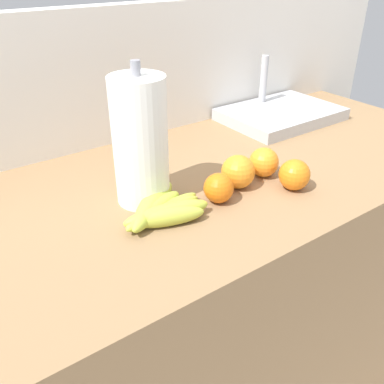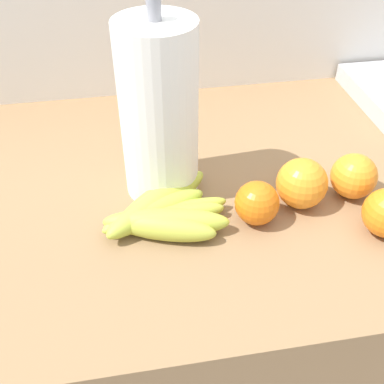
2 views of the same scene
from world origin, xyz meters
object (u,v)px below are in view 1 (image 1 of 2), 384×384
at_px(orange_right, 294,175).
at_px(orange_front, 219,188).
at_px(orange_center, 264,162).
at_px(sink_basin, 280,113).
at_px(paper_towel_roll, 140,142).
at_px(banana_bunch, 159,211).
at_px(orange_back_right, 238,172).

distance_m(orange_right, orange_front, 0.19).
distance_m(orange_center, sink_basin, 0.42).
xyz_separation_m(orange_right, orange_center, (-0.01, 0.09, 0.00)).
xyz_separation_m(orange_right, sink_basin, (0.32, 0.35, -0.02)).
distance_m(orange_front, paper_towel_roll, 0.20).
bearing_deg(banana_bunch, orange_right, -12.56).
relative_size(orange_right, orange_center, 1.00).
height_order(banana_bunch, orange_right, orange_right).
distance_m(banana_bunch, orange_front, 0.15).
xyz_separation_m(paper_towel_roll, sink_basin, (0.63, 0.19, -0.12)).
distance_m(orange_back_right, orange_front, 0.08).
height_order(orange_back_right, paper_towel_roll, paper_towel_roll).
bearing_deg(orange_front, sink_basin, 30.71).
bearing_deg(sink_basin, orange_back_right, -147.24).
distance_m(orange_back_right, paper_towel_roll, 0.24).
bearing_deg(banana_bunch, orange_front, -6.30).
relative_size(orange_center, paper_towel_roll, 0.24).
relative_size(orange_back_right, sink_basin, 0.21).
bearing_deg(orange_right, orange_front, 162.62).
bearing_deg(orange_front, orange_right, -17.38).
relative_size(banana_bunch, orange_right, 2.76).
height_order(orange_right, orange_front, orange_right).
height_order(orange_right, sink_basin, sink_basin).
height_order(orange_back_right, orange_center, orange_back_right).
xyz_separation_m(orange_back_right, orange_right, (0.10, -0.08, -0.00)).
xyz_separation_m(orange_back_right, orange_front, (-0.08, -0.03, -0.01)).
distance_m(orange_back_right, orange_center, 0.09).
distance_m(orange_center, orange_front, 0.17).
distance_m(orange_right, sink_basin, 0.47).
relative_size(orange_back_right, paper_towel_roll, 0.26).
bearing_deg(paper_towel_roll, sink_basin, 16.79).
bearing_deg(orange_front, banana_bunch, 173.70).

